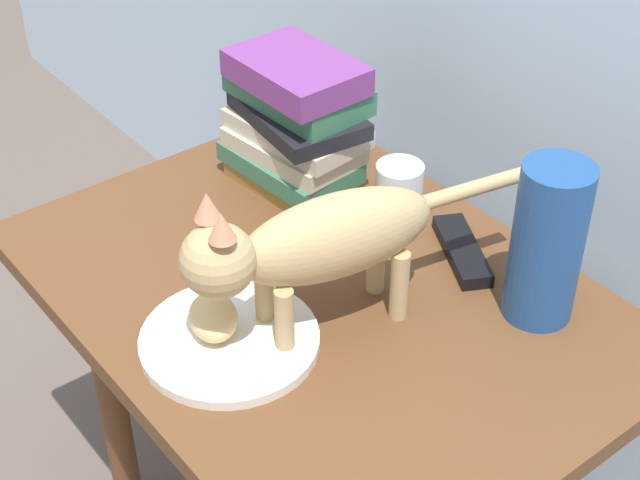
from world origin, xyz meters
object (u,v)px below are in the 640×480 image
(book_stack, at_px, (295,122))
(tv_remote, at_px, (462,251))
(candle_jar, at_px, (399,194))
(plate, at_px, (230,340))
(bread_roll, at_px, (215,319))
(green_vase, at_px, (547,243))
(cat, at_px, (314,243))
(side_table, at_px, (320,328))

(book_stack, bearing_deg, tv_remote, 13.21)
(tv_remote, bearing_deg, book_stack, -138.58)
(candle_jar, height_order, tv_remote, candle_jar)
(plate, relative_size, tv_remote, 1.50)
(bread_roll, bearing_deg, green_vase, 60.03)
(bread_roll, xyz_separation_m, cat, (0.05, 0.11, 0.09))
(bread_roll, xyz_separation_m, candle_jar, (-0.07, 0.36, -0.00))
(book_stack, relative_size, green_vase, 1.04)
(tv_remote, bearing_deg, green_vase, 25.33)
(green_vase, relative_size, tv_remote, 1.47)
(cat, bearing_deg, candle_jar, 115.38)
(cat, bearing_deg, book_stack, 146.85)
(tv_remote, bearing_deg, plate, -69.88)
(tv_remote, bearing_deg, candle_jar, -150.64)
(book_stack, height_order, candle_jar, book_stack)
(tv_remote, bearing_deg, bread_roll, -71.78)
(plate, relative_size, candle_jar, 2.65)
(plate, bearing_deg, side_table, 96.41)
(bread_roll, relative_size, cat, 0.17)
(plate, distance_m, green_vase, 0.41)
(candle_jar, bearing_deg, green_vase, -0.95)
(bread_roll, bearing_deg, side_table, 91.31)
(green_vase, height_order, tv_remote, green_vase)
(plate, height_order, bread_roll, bread_roll)
(book_stack, xyz_separation_m, green_vase, (0.43, 0.06, 0.00))
(candle_jar, bearing_deg, cat, -64.62)
(plate, bearing_deg, green_vase, 61.03)
(plate, bearing_deg, bread_roll, -143.86)
(plate, height_order, cat, cat)
(cat, relative_size, candle_jar, 5.56)
(plate, relative_size, cat, 0.48)
(cat, relative_size, tv_remote, 3.15)
(plate, xyz_separation_m, book_stack, (-0.24, 0.29, 0.10))
(cat, height_order, candle_jar, cat)
(bread_roll, relative_size, candle_jar, 0.94)
(side_table, distance_m, green_vase, 0.34)
(candle_jar, distance_m, tv_remote, 0.13)
(green_vase, bearing_deg, tv_remote, 177.12)
(green_vase, bearing_deg, plate, -118.97)
(cat, bearing_deg, side_table, 136.40)
(bread_roll, height_order, cat, cat)
(side_table, xyz_separation_m, bread_roll, (0.00, -0.17, 0.11))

